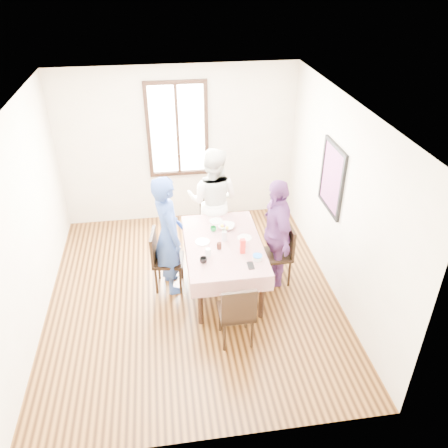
{
  "coord_description": "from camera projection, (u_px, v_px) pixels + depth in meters",
  "views": [
    {
      "loc": [
        -0.29,
        -4.98,
        4.22
      ],
      "look_at": [
        0.46,
        0.06,
        1.1
      ],
      "focal_mm": 36.25,
      "sensor_mm": 36.0,
      "label": 1
    }
  ],
  "objects": [
    {
      "name": "chair_right",
      "position": [
        276.0,
        255.0,
        6.49
      ],
      "size": [
        0.43,
        0.43,
        0.91
      ],
      "primitive_type": "cube",
      "rotation": [
        0.0,
        0.0,
        1.58
      ],
      "color": "black",
      "rests_on": "ground"
    },
    {
      "name": "mug_black",
      "position": [
        203.0,
        260.0,
        5.79
      ],
      "size": [
        0.12,
        0.12,
        0.08
      ],
      "primitive_type": "imported",
      "rotation": [
        0.0,
        0.0,
        0.2
      ],
      "color": "black",
      "rests_on": "tablecloth"
    },
    {
      "name": "butter_lid",
      "position": [
        257.0,
        256.0,
        5.83
      ],
      "size": [
        0.12,
        0.12,
        0.01
      ],
      "primitive_type": "cylinder",
      "color": "blue",
      "rests_on": "butter_tub"
    },
    {
      "name": "jam_jar",
      "position": [
        219.0,
        246.0,
        6.06
      ],
      "size": [
        0.06,
        0.06,
        0.09
      ],
      "primitive_type": "cylinder",
      "color": "black",
      "rests_on": "tablecloth"
    },
    {
      "name": "flower_vase",
      "position": [
        225.0,
        236.0,
        6.21
      ],
      "size": [
        0.07,
        0.07,
        0.14
      ],
      "primitive_type": "cylinder",
      "color": "silver",
      "rests_on": "tablecloth"
    },
    {
      "name": "right_wall",
      "position": [
        340.0,
        201.0,
        5.99
      ],
      "size": [
        0.0,
        4.5,
        4.5
      ],
      "primitive_type": "plane",
      "rotation": [
        1.57,
        0.0,
        -1.57
      ],
      "color": "beige",
      "rests_on": "ground"
    },
    {
      "name": "person_left",
      "position": [
        168.0,
        235.0,
        6.16
      ],
      "size": [
        0.55,
        0.72,
        1.75
      ],
      "primitive_type": "imported",
      "rotation": [
        0.0,
        0.0,
        1.8
      ],
      "color": "navy",
      "rests_on": "ground"
    },
    {
      "name": "plate_left",
      "position": [
        203.0,
        242.0,
        6.21
      ],
      "size": [
        0.2,
        0.2,
        0.01
      ],
      "primitive_type": "cylinder",
      "color": "white",
      "rests_on": "tablecloth"
    },
    {
      "name": "window_pane",
      "position": [
        177.0,
        130.0,
        7.47
      ],
      "size": [
        0.9,
        0.02,
        1.5
      ],
      "primitive_type": "cube",
      "color": "white",
      "rests_on": "back_wall"
    },
    {
      "name": "juice_carton",
      "position": [
        243.0,
        246.0,
        5.95
      ],
      "size": [
        0.07,
        0.07,
        0.21
      ],
      "primitive_type": "cube",
      "color": "red",
      "rests_on": "tablecloth"
    },
    {
      "name": "back_wall",
      "position": [
        178.0,
        146.0,
        7.64
      ],
      "size": [
        4.0,
        0.0,
        4.0
      ],
      "primitive_type": "plane",
      "rotation": [
        1.57,
        0.0,
        0.0
      ],
      "color": "beige",
      "rests_on": "ground"
    },
    {
      "name": "chair_near",
      "position": [
        236.0,
        311.0,
        5.48
      ],
      "size": [
        0.42,
        0.42,
        0.91
      ],
      "primitive_type": "cube",
      "rotation": [
        0.0,
        0.0,
        0.01
      ],
      "color": "black",
      "rests_on": "ground"
    },
    {
      "name": "flower_bunch",
      "position": [
        225.0,
        229.0,
        6.15
      ],
      "size": [
        0.09,
        0.09,
        0.1
      ],
      "primitive_type": null,
      "color": "yellow",
      "rests_on": "flower_vase"
    },
    {
      "name": "drinking_glass",
      "position": [
        208.0,
        252.0,
        5.92
      ],
      "size": [
        0.07,
        0.07,
        0.11
      ],
      "primitive_type": "cylinder",
      "color": "silver",
      "rests_on": "tablecloth"
    },
    {
      "name": "mug_green",
      "position": [
        213.0,
        229.0,
        6.44
      ],
      "size": [
        0.11,
        0.11,
        0.07
      ],
      "primitive_type": "imported",
      "rotation": [
        0.0,
        0.0,
        -0.36
      ],
      "color": "#0C7226",
      "rests_on": "tablecloth"
    },
    {
      "name": "chair_left",
      "position": [
        168.0,
        260.0,
        6.38
      ],
      "size": [
        0.47,
        0.47,
        0.91
      ],
      "primitive_type": "cube",
      "rotation": [
        0.0,
        0.0,
        -1.71
      ],
      "color": "black",
      "rests_on": "ground"
    },
    {
      "name": "mug_flag",
      "position": [
        243.0,
        244.0,
        6.11
      ],
      "size": [
        0.13,
        0.13,
        0.09
      ],
      "primitive_type": "imported",
      "rotation": [
        0.0,
        0.0,
        0.91
      ],
      "color": "red",
      "rests_on": "tablecloth"
    },
    {
      "name": "person_right",
      "position": [
        276.0,
        233.0,
        6.3
      ],
      "size": [
        0.44,
        0.98,
        1.65
      ],
      "primitive_type": "imported",
      "rotation": [
        0.0,
        0.0,
        -1.54
      ],
      "color": "#643370",
      "rests_on": "ground"
    },
    {
      "name": "plate_far",
      "position": [
        216.0,
        221.0,
        6.68
      ],
      "size": [
        0.2,
        0.2,
        0.01
      ],
      "primitive_type": "cylinder",
      "color": "white",
      "rests_on": "tablecloth"
    },
    {
      "name": "butter_tub",
      "position": [
        257.0,
        258.0,
        5.85
      ],
      "size": [
        0.12,
        0.12,
        0.06
      ],
      "primitive_type": "cylinder",
      "color": "white",
      "rests_on": "tablecloth"
    },
    {
      "name": "serving_bowl",
      "position": [
        226.0,
        226.0,
        6.51
      ],
      "size": [
        0.3,
        0.3,
        0.06
      ],
      "primitive_type": "imported",
      "rotation": [
        0.0,
        0.0,
        -0.34
      ],
      "color": "white",
      "rests_on": "tablecloth"
    },
    {
      "name": "tablecloth",
      "position": [
        223.0,
        243.0,
        6.2
      ],
      "size": [
        1.04,
        1.63,
        0.01
      ],
      "primitive_type": "cube",
      "color": "#5A0102",
      "rests_on": "dining_table"
    },
    {
      "name": "plate_right",
      "position": [
        245.0,
        238.0,
        6.3
      ],
      "size": [
        0.2,
        0.2,
        0.01
      ],
      "primitive_type": "cylinder",
      "color": "white",
      "rests_on": "tablecloth"
    },
    {
      "name": "dining_table",
      "position": [
        223.0,
        266.0,
        6.4
      ],
      "size": [
        0.92,
        1.51,
        0.75
      ],
      "primitive_type": "cube",
      "color": "black",
      "rests_on": "ground"
    },
    {
      "name": "window_frame",
      "position": [
        177.0,
        130.0,
        7.46
      ],
      "size": [
        1.02,
        0.06,
        1.62
      ],
      "primitive_type": "cube",
      "color": "black",
      "rests_on": "back_wall"
    },
    {
      "name": "ground",
      "position": [
        193.0,
        294.0,
        6.45
      ],
      "size": [
        4.5,
        4.5,
        0.0
      ],
      "primitive_type": "plane",
      "color": "black",
      "rests_on": "ground"
    },
    {
      "name": "smartphone",
      "position": [
        251.0,
        265.0,
        5.75
      ],
      "size": [
        0.08,
        0.16,
        0.01
      ],
      "primitive_type": "cube",
      "color": "black",
      "rests_on": "tablecloth"
    },
    {
      "name": "chair_far",
      "position": [
        214.0,
        223.0,
        7.23
      ],
      "size": [
        0.43,
        0.43,
        0.91
      ],
      "primitive_type": "cube",
      "rotation": [
        0.0,
        0.0,
        3.12
      ],
      "color": "black",
      "rests_on": "ground"
    },
    {
      "name": "art_poster",
      "position": [
        332.0,
        178.0,
        6.14
      ],
      "size": [
        0.04,
        0.76,
        0.96
      ],
      "primitive_type": "cube",
      "color": "red",
      "rests_on": "right_wall"
    },
    {
      "name": "person_far",
      "position": [
        214.0,
        202.0,
        7.0
      ],
      "size": [
        1.02,
        0.91,
        1.72
      ],
      "primitive_type": "imported",
      "rotation": [
        0.0,
        0.0,
        2.77
      ],
      "color": "white",
      "rests_on": "ground"
    }
  ]
}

